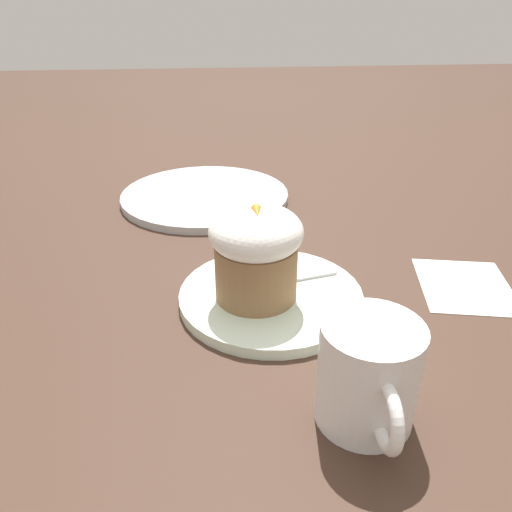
# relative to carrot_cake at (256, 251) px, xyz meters

# --- Properties ---
(ground_plane) EXTENTS (4.00, 4.00, 0.00)m
(ground_plane) POSITION_rel_carrot_cake_xyz_m (-0.01, 0.02, -0.07)
(ground_plane) COLOR #3D281E
(dessert_plate) EXTENTS (0.22, 0.22, 0.01)m
(dessert_plate) POSITION_rel_carrot_cake_xyz_m (-0.01, 0.02, -0.07)
(dessert_plate) COLOR silver
(dessert_plate) RESTS_ON ground_plane
(carrot_cake) EXTENTS (0.11, 0.11, 0.12)m
(carrot_cake) POSITION_rel_carrot_cake_xyz_m (0.00, 0.00, 0.00)
(carrot_cake) COLOR olive
(carrot_cake) RESTS_ON dessert_plate
(spoon) EXTENTS (0.05, 0.13, 0.01)m
(spoon) POSITION_rel_carrot_cake_xyz_m (-0.02, 0.02, -0.06)
(spoon) COLOR silver
(spoon) RESTS_ON dessert_plate
(coffee_cup) EXTENTS (0.12, 0.09, 0.10)m
(coffee_cup) POSITION_rel_carrot_cake_xyz_m (0.19, 0.08, -0.03)
(coffee_cup) COLOR white
(coffee_cup) RESTS_ON ground_plane
(side_plate) EXTENTS (0.30, 0.30, 0.01)m
(side_plate) POSITION_rel_carrot_cake_xyz_m (-0.35, -0.06, -0.07)
(side_plate) COLOR #B2B7BC
(side_plate) RESTS_ON ground_plane
(paper_napkin) EXTENTS (0.15, 0.14, 0.00)m
(paper_napkin) POSITION_rel_carrot_cake_xyz_m (-0.02, 0.27, -0.07)
(paper_napkin) COLOR white
(paper_napkin) RESTS_ON ground_plane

